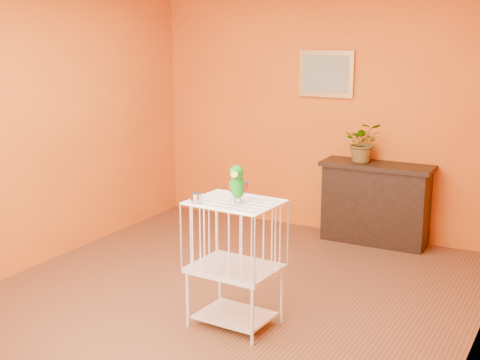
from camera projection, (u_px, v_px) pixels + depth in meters
The scene contains 8 objects.
ground at pixel (226, 298), 5.68m from camera, with size 4.50×4.50×0.00m, color brown.
room_shell at pixel (225, 112), 5.32m from camera, with size 4.50×4.50×4.50m.
console_cabinet at pixel (375, 203), 7.03m from camera, with size 1.16×0.42×0.86m.
potted_plant at pixel (362, 147), 6.94m from camera, with size 0.38×0.42×0.33m, color #26722D.
framed_picture at pixel (326, 74), 7.18m from camera, with size 0.62×0.04×0.50m.
birdcage at pixel (235, 262), 5.05m from camera, with size 0.67×0.53×0.99m.
feed_cup at pixel (197, 198), 4.91m from camera, with size 0.09×0.09×0.06m, color silver.
parrot at pixel (237, 184), 4.86m from camera, with size 0.15×0.26×0.29m.
Camera 1 is at (2.62, -4.61, 2.27)m, focal length 50.00 mm.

